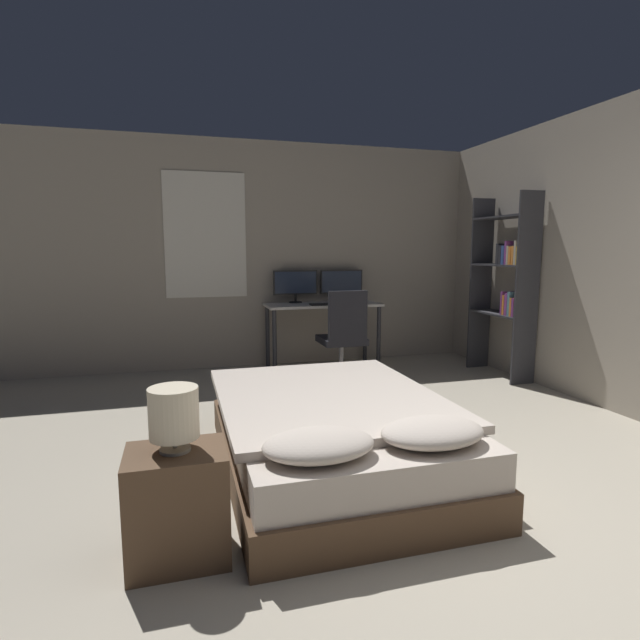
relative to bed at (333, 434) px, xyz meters
The scene contains 12 objects.
ground_plane 1.38m from the bed, 64.78° to the right, with size 20.00×20.00×0.00m, color #B2A893.
wall_back 3.38m from the bed, 79.82° to the left, with size 12.00×0.08×2.70m.
bed is the anchor object (origin of this frame).
nightstand 1.19m from the bed, 143.95° to the right, with size 0.45×0.35×0.52m.
bedside_lamp 1.27m from the bed, 143.95° to the right, with size 0.22×0.22×0.29m.
desk 2.92m from the bed, 75.05° to the left, with size 1.37×0.55×0.78m.
monitor_left 3.10m from the bed, 81.37° to the left, with size 0.54×0.16×0.39m.
monitor_right 3.24m from the bed, 70.68° to the left, with size 0.54×0.16×0.39m.
keyboard 2.78m from the bed, 74.12° to the left, with size 0.40×0.13×0.02m.
computer_mouse 2.87m from the bed, 68.46° to the left, with size 0.07×0.05×0.04m.
office_chair 2.21m from the bed, 69.77° to the left, with size 0.52×0.52×1.00m.
bookshelf 3.23m from the bed, 34.64° to the left, with size 0.29×0.85×2.01m.
Camera 1 is at (-1.50, -1.70, 1.41)m, focal length 28.00 mm.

